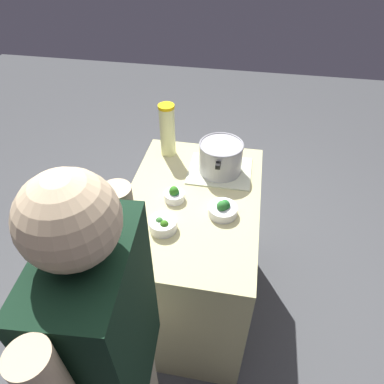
# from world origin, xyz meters

# --- Properties ---
(ground_plane) EXTENTS (8.00, 8.00, 0.00)m
(ground_plane) POSITION_xyz_m (0.00, 0.00, 0.00)
(ground_plane) COLOR #4B4D4F
(counter_slab) EXTENTS (1.01, 0.68, 0.91)m
(counter_slab) POSITION_xyz_m (0.00, 0.00, 0.45)
(counter_slab) COLOR #C4BD83
(counter_slab) RESTS_ON ground_plane
(dish_cloth) EXTENTS (0.29, 0.34, 0.01)m
(dish_cloth) POSITION_xyz_m (-0.26, 0.11, 0.91)
(dish_cloth) COLOR beige
(dish_cloth) RESTS_ON counter_slab
(cooking_pot) EXTENTS (0.31, 0.24, 0.17)m
(cooking_pot) POSITION_xyz_m (-0.26, 0.11, 1.01)
(cooking_pot) COLOR #B7B7BC
(cooking_pot) RESTS_ON dish_cloth
(lemonade_pitcher) EXTENTS (0.09, 0.09, 0.31)m
(lemonade_pitcher) POSITION_xyz_m (-0.38, -0.21, 1.06)
(lemonade_pitcher) COLOR #EAEC9C
(lemonade_pitcher) RESTS_ON counter_slab
(mason_jar) EXTENTS (0.07, 0.07, 0.12)m
(mason_jar) POSITION_xyz_m (0.35, -0.20, 0.97)
(mason_jar) COLOR beige
(mason_jar) RESTS_ON counter_slab
(broccoli_bowl_front) EXTENTS (0.10, 0.10, 0.08)m
(broccoli_bowl_front) POSITION_xyz_m (0.01, -0.09, 0.94)
(broccoli_bowl_front) COLOR silver
(broccoli_bowl_front) RESTS_ON counter_slab
(broccoli_bowl_center) EXTENTS (0.14, 0.14, 0.09)m
(broccoli_bowl_center) POSITION_xyz_m (0.08, 0.16, 0.94)
(broccoli_bowl_center) COLOR silver
(broccoli_bowl_center) RESTS_ON counter_slab
(broccoli_bowl_back) EXTENTS (0.13, 0.13, 0.07)m
(broccoli_bowl_back) POSITION_xyz_m (0.22, -0.09, 0.94)
(broccoli_bowl_back) COLOR silver
(broccoli_bowl_back) RESTS_ON counter_slab
(person_cook) EXTENTS (0.50, 0.23, 1.72)m
(person_cook) POSITION_xyz_m (0.86, -0.08, 0.95)
(person_cook) COLOR #B4AA89
(person_cook) RESTS_ON ground_plane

